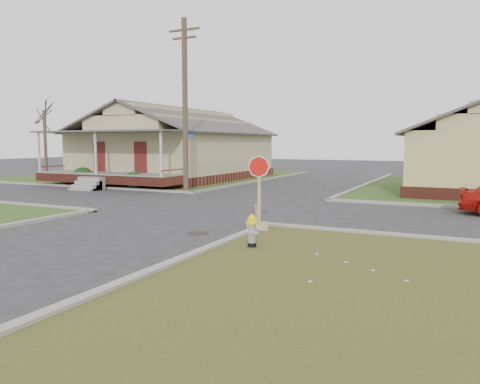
% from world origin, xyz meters
% --- Properties ---
extents(ground, '(120.00, 120.00, 0.00)m').
position_xyz_m(ground, '(0.00, 0.00, 0.00)').
color(ground, '#27272A').
rests_on(ground, ground).
extents(verge_far_left, '(19.00, 19.00, 0.05)m').
position_xyz_m(verge_far_left, '(-13.00, 18.00, 0.03)').
color(verge_far_left, '#284217').
rests_on(verge_far_left, ground).
extents(curbs, '(80.00, 40.00, 0.12)m').
position_xyz_m(curbs, '(0.00, 5.00, 0.00)').
color(curbs, gray).
rests_on(curbs, ground).
extents(manhole, '(0.64, 0.64, 0.01)m').
position_xyz_m(manhole, '(2.20, -0.50, 0.01)').
color(manhole, black).
rests_on(manhole, ground).
extents(corner_house, '(10.10, 15.50, 5.30)m').
position_xyz_m(corner_house, '(-10.00, 16.68, 2.28)').
color(corner_house, maroon).
rests_on(corner_house, ground).
extents(utility_pole, '(1.80, 0.28, 9.00)m').
position_xyz_m(utility_pole, '(-4.20, 8.90, 4.66)').
color(utility_pole, '#3C2F23').
rests_on(utility_pole, ground).
extents(tree_far_left, '(0.22, 0.22, 4.90)m').
position_xyz_m(tree_far_left, '(-18.00, 12.00, 2.50)').
color(tree_far_left, '#3C2F23').
rests_on(tree_far_left, verge_far_left).
extents(fire_hydrant, '(0.31, 0.31, 0.82)m').
position_xyz_m(fire_hydrant, '(4.45, -1.62, 0.50)').
color(fire_hydrant, black).
rests_on(fire_hydrant, ground).
extents(stop_sign, '(0.63, 0.61, 2.21)m').
position_xyz_m(stop_sign, '(3.63, 0.69, 0.53)').
color(stop_sign, '#9D8655').
rests_on(stop_sign, ground).
extents(hedge_left, '(1.43, 1.17, 1.09)m').
position_xyz_m(hedge_left, '(-12.09, 9.52, 0.60)').
color(hedge_left, '#143814').
rests_on(hedge_left, verge_far_left).
extents(hedge_right, '(1.32, 1.08, 1.01)m').
position_xyz_m(hedge_right, '(-7.76, 9.04, 0.55)').
color(hedge_right, '#143814').
rests_on(hedge_right, verge_far_left).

